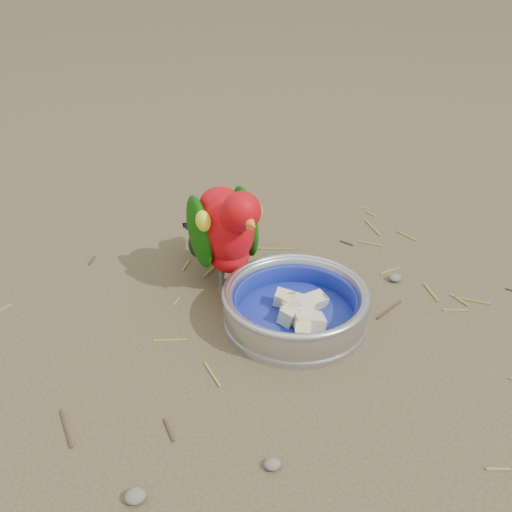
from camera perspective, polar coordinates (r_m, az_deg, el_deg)
name	(u,v)px	position (r m, az deg, el deg)	size (l,w,h in m)	color
ground	(310,341)	(0.88, 5.39, -8.45)	(60.00, 60.00, 0.00)	brown
food_bowl	(295,318)	(0.91, 3.91, -6.21)	(0.23, 0.23, 0.02)	#B2B2BA
bowl_wall	(296,303)	(0.89, 3.98, -4.67)	(0.23, 0.23, 0.04)	#B2B2BA
fruit_wedges	(295,306)	(0.90, 3.96, -5.04)	(0.14, 0.14, 0.03)	beige
lory_parrot	(227,237)	(0.95, -2.94, 1.92)	(0.11, 0.24, 0.19)	#BD080E
ground_debris	(315,325)	(0.91, 5.90, -6.86)	(0.90, 0.80, 0.01)	olive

